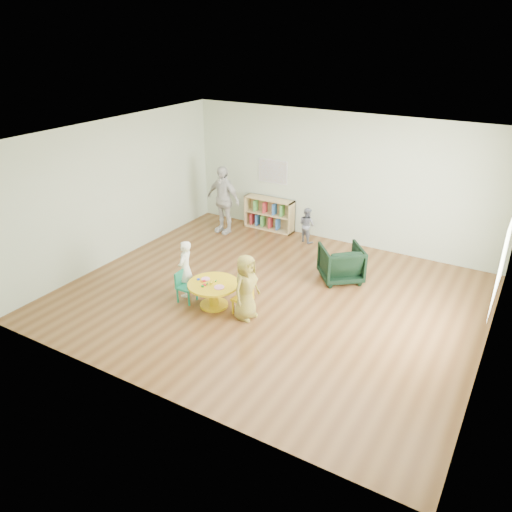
# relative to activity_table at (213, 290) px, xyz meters

# --- Properties ---
(room) EXTENTS (7.10, 7.00, 2.80)m
(room) POSITION_rel_activity_table_xyz_m (0.70, 0.75, 1.59)
(room) COLOR brown
(room) RESTS_ON ground
(activity_table) EXTENTS (0.87, 0.87, 0.48)m
(activity_table) POSITION_rel_activity_table_xyz_m (0.00, 0.00, 0.00)
(activity_table) COLOR yellow
(activity_table) RESTS_ON ground
(kid_chair_left) EXTENTS (0.31, 0.31, 0.55)m
(kid_chair_left) POSITION_rel_activity_table_xyz_m (-0.53, -0.10, -0.00)
(kid_chair_left) COLOR #198D67
(kid_chair_left) RESTS_ON ground
(kid_chair_right) EXTENTS (0.31, 0.31, 0.53)m
(kid_chair_right) POSITION_rel_activity_table_xyz_m (0.59, 0.05, -0.02)
(kid_chair_right) COLOR yellow
(kid_chair_right) RESTS_ON ground
(bookshelf) EXTENTS (1.20, 0.30, 0.75)m
(bookshelf) POSITION_rel_activity_table_xyz_m (-0.93, 3.61, 0.06)
(bookshelf) COLOR tan
(bookshelf) RESTS_ON ground
(alphabet_poster) EXTENTS (0.74, 0.01, 0.54)m
(alphabet_poster) POSITION_rel_activity_table_xyz_m (-0.92, 3.74, 1.05)
(alphabet_poster) COLOR silver
(alphabet_poster) RESTS_ON ground
(armchair) EXTENTS (1.04, 1.04, 0.68)m
(armchair) POSITION_rel_activity_table_xyz_m (1.50, 2.01, 0.04)
(armchair) COLOR black
(armchair) RESTS_ON ground
(child_left) EXTENTS (0.33, 0.42, 1.03)m
(child_left) POSITION_rel_activity_table_xyz_m (-0.64, 0.07, 0.21)
(child_left) COLOR white
(child_left) RESTS_ON ground
(child_right) EXTENTS (0.42, 0.58, 1.11)m
(child_right) POSITION_rel_activity_table_xyz_m (0.67, -0.03, 0.26)
(child_right) COLOR yellow
(child_right) RESTS_ON ground
(toddler) EXTENTS (0.46, 0.40, 0.79)m
(toddler) POSITION_rel_activity_table_xyz_m (0.16, 3.34, 0.09)
(toddler) COLOR #18233E
(toddler) RESTS_ON ground
(adult_caretaker) EXTENTS (0.95, 0.48, 1.55)m
(adult_caretaker) POSITION_rel_activity_table_xyz_m (-1.74, 2.90, 0.48)
(adult_caretaker) COLOR silver
(adult_caretaker) RESTS_ON ground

